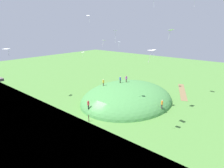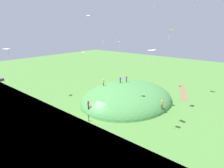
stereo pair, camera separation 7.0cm
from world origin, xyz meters
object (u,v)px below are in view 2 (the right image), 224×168
object	(u,v)px
person_on_hilltop	(120,79)
kite_10	(88,16)
person_walking_path	(126,78)
kite_5	(151,51)
person_with_child	(162,103)
kite_8	(171,30)
person_near_shore	(88,104)
person_watching_kites	(103,82)
mooring_post	(89,118)
kite_6	(119,42)
kite_3	(104,41)
kite_7	(154,50)
kite_9	(115,32)
kite_2	(6,49)
kite_1	(83,52)

from	to	relation	value
person_on_hilltop	kite_10	world-z (taller)	kite_10
person_walking_path	kite_5	bearing A→B (deg)	-90.47
person_with_child	kite_8	world-z (taller)	kite_8
person_on_hilltop	person_near_shore	size ratio (longest dim) A/B	0.85
kite_5	person_watching_kites	bearing A→B (deg)	64.08
kite_8	mooring_post	bearing A→B (deg)	142.27
person_near_shore	kite_6	bearing A→B (deg)	21.96
kite_3	kite_10	bearing A→B (deg)	99.52
person_with_child	kite_5	world-z (taller)	kite_5
person_walking_path	kite_5	size ratio (longest dim) A/B	0.90
person_near_shore	kite_7	size ratio (longest dim) A/B	1.28
person_with_child	kite_10	xyz separation A→B (m)	(0.96, 20.97, 16.69)
person_watching_kites	mooring_post	xyz separation A→B (m)	(-9.69, -5.26, -3.72)
person_with_child	kite_5	xyz separation A→B (m)	(-9.35, -1.94, 10.98)
kite_7	kite_9	world-z (taller)	kite_9
kite_2	kite_3	size ratio (longest dim) A/B	0.79
person_watching_kites	kite_6	size ratio (longest dim) A/B	0.89
kite_7	mooring_post	world-z (taller)	kite_7
kite_3	kite_8	size ratio (longest dim) A/B	0.97
person_watching_kites	kite_6	world-z (taller)	kite_6
person_watching_kites	kite_9	bearing A→B (deg)	-87.87
person_with_child	kite_1	distance (m)	23.92
person_walking_path	kite_1	xyz separation A→B (m)	(-2.50, 12.09, 5.27)
person_with_child	person_on_hilltop	bearing A→B (deg)	164.13
mooring_post	kite_9	bearing A→B (deg)	-30.26
kite_6	kite_9	xyz separation A→B (m)	(-15.78, -11.45, 3.09)
person_walking_path	kite_8	bearing A→B (deg)	-59.03
person_watching_kites	kite_9	world-z (taller)	kite_9
kite_2	mooring_post	bearing A→B (deg)	-54.90
person_with_child	kite_6	bearing A→B (deg)	144.51
person_watching_kites	kite_7	xyz separation A→B (m)	(1.26, -11.65, 7.91)
kite_1	kite_8	bearing A→B (deg)	-89.80
kite_5	kite_6	bearing A→B (deg)	47.02
kite_7	kite_10	distance (m)	19.96
person_watching_kites	kite_5	size ratio (longest dim) A/B	0.93
person_on_hilltop	person_watching_kites	bearing A→B (deg)	11.36
kite_10	kite_3	bearing A→B (deg)	-80.48
kite_3	mooring_post	size ratio (longest dim) A/B	1.32
person_near_shore	kite_1	distance (m)	17.24
kite_7	kite_9	xyz separation A→B (m)	(-6.60, 3.85, 3.31)
kite_5	kite_6	xyz separation A→B (m)	(18.12, 19.45, -0.75)
kite_10	person_with_child	bearing A→B (deg)	-92.62
person_on_hilltop	kite_2	distance (m)	23.55
person_on_hilltop	kite_6	distance (m)	12.29
mooring_post	kite_2	bearing A→B (deg)	125.10
person_walking_path	kite_6	bearing A→B (deg)	92.45
kite_6	kite_5	bearing A→B (deg)	-132.98
person_on_hilltop	mooring_post	world-z (taller)	person_on_hilltop
kite_1	kite_3	xyz separation A→B (m)	(1.53, -5.97, 3.11)
person_near_shore	kite_2	size ratio (longest dim) A/B	1.37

